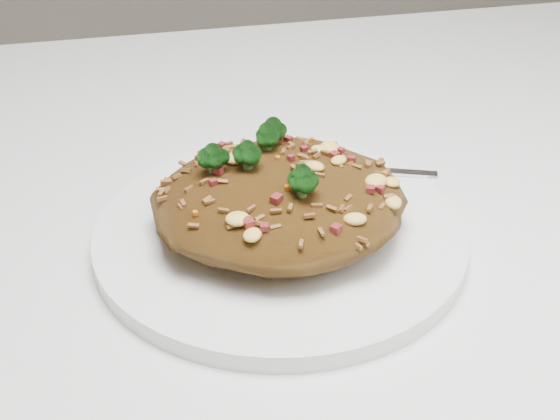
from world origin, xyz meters
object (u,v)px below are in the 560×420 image
Objects in this scene: dining_table at (237,290)px; fork at (348,169)px; fried_rice at (279,191)px; plate at (280,235)px.

fork reaches higher than dining_table.
dining_table is 6.51× the size of fried_rice.
fork is (0.07, 0.07, 0.01)m from plate.
fork is (0.07, 0.07, -0.03)m from fried_rice.
plate is 1.75× the size of fork.
dining_table is at bearing 111.49° from plate.
fork is at bearing 42.81° from fried_rice.
fried_rice is (0.02, -0.06, 0.14)m from dining_table.
dining_table is at bearing -156.32° from fork.
plate is 0.10m from fork.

